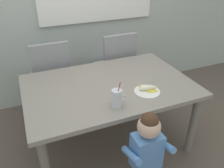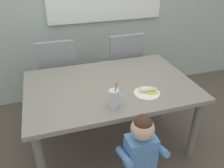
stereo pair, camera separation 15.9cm
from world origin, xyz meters
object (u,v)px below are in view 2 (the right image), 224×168
object	(u,v)px
dining_chair_right	(123,64)
dining_table	(110,91)
dining_chair_left	(58,72)
peeled_banana	(148,90)
milk_cup	(114,99)
snack_plate	(147,93)
toddler_standing	(141,149)

from	to	relation	value
dining_chair_right	dining_table	bearing A→B (deg)	61.59
dining_chair_left	peeled_banana	world-z (taller)	dining_chair_left
dining_chair_left	peeled_banana	distance (m)	1.24
milk_cup	dining_chair_right	bearing A→B (deg)	66.57
dining_chair_right	milk_cup	world-z (taller)	dining_chair_right
dining_chair_left	milk_cup	bearing A→B (deg)	107.87
peeled_banana	dining_chair_left	bearing A→B (deg)	125.23
dining_table	peeled_banana	distance (m)	0.39
snack_plate	peeled_banana	distance (m)	0.03
milk_cup	peeled_banana	xyz separation A→B (m)	(0.35, 0.11, -0.04)
snack_plate	milk_cup	bearing A→B (deg)	-164.57
dining_chair_left	toddler_standing	bearing A→B (deg)	107.59
toddler_standing	peeled_banana	xyz separation A→B (m)	(0.25, 0.44, 0.22)
dining_chair_left	dining_table	bearing A→B (deg)	119.86
dining_table	milk_cup	distance (m)	0.39
dining_chair_right	milk_cup	size ratio (longest dim) A/B	3.90
toddler_standing	milk_cup	bearing A→B (deg)	106.67
peeled_banana	snack_plate	bearing A→B (deg)	-138.60
dining_table	dining_chair_left	xyz separation A→B (m)	(-0.43, 0.75, -0.09)
snack_plate	dining_table	bearing A→B (deg)	134.60
toddler_standing	snack_plate	world-z (taller)	toddler_standing
milk_cup	peeled_banana	distance (m)	0.37
peeled_banana	milk_cup	bearing A→B (deg)	-163.12
peeled_banana	toddler_standing	bearing A→B (deg)	-119.35
dining_chair_left	milk_cup	world-z (taller)	dining_chair_left
milk_cup	snack_plate	size ratio (longest dim) A/B	1.07
dining_chair_right	peeled_banana	xyz separation A→B (m)	(-0.12, -0.98, 0.20)
toddler_standing	dining_chair_left	bearing A→B (deg)	107.59
dining_chair_left	dining_chair_right	world-z (taller)	same
toddler_standing	milk_cup	xyz separation A→B (m)	(-0.10, 0.34, 0.25)
dining_chair_right	snack_plate	xyz separation A→B (m)	(-0.14, -1.00, 0.17)
milk_cup	peeled_banana	bearing A→B (deg)	16.88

